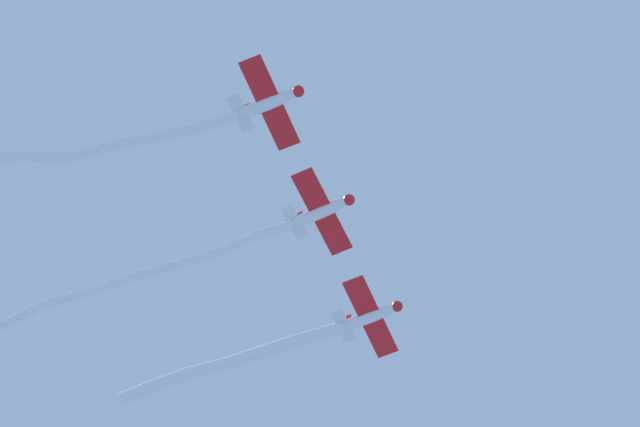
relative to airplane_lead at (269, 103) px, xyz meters
The scene contains 6 objects.
airplane_lead is the anchor object (origin of this frame).
smoke_trail_lead 12.18m from the airplane_lead, 84.41° to the left, with size 2.14×20.65×2.52m.
airplane_left_wing 8.16m from the airplane_lead, 13.11° to the right, with size 6.34×4.84×1.56m.
smoke_trail_left_wing 16.23m from the airplane_lead, 45.90° to the left, with size 6.40×23.32×2.71m.
airplane_right_wing 16.31m from the airplane_lead, 13.11° to the right, with size 6.34×4.83×1.56m.
smoke_trail_right_wing 19.71m from the airplane_lead, 19.36° to the left, with size 5.57×16.85×3.61m.
Camera 1 is at (-39.72, -7.37, 2.89)m, focal length 77.95 mm.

